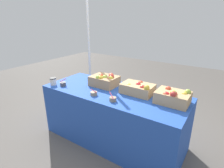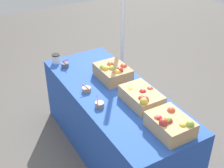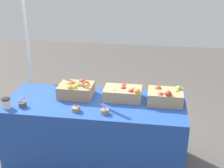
% 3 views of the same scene
% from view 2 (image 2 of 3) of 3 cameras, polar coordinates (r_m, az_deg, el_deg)
% --- Properties ---
extents(ground_plane, '(10.00, 10.00, 0.00)m').
position_cam_2_polar(ground_plane, '(3.46, 0.37, -11.69)').
color(ground_plane, '#56514C').
extents(table, '(1.90, 0.76, 0.74)m').
position_cam_2_polar(table, '(3.22, 0.39, -6.90)').
color(table, '#234CAD').
rests_on(table, ground_plane).
extents(apple_crate_left, '(0.36, 0.27, 0.18)m').
position_cam_2_polar(apple_crate_left, '(2.52, 10.66, -7.25)').
color(apple_crate_left, tan).
rests_on(apple_crate_left, table).
extents(apple_crate_middle, '(0.40, 0.26, 0.17)m').
position_cam_2_polar(apple_crate_middle, '(2.82, 5.46, -2.36)').
color(apple_crate_middle, tan).
rests_on(apple_crate_middle, table).
extents(apple_crate_right, '(0.37, 0.28, 0.18)m').
position_cam_2_polar(apple_crate_right, '(3.17, 0.16, 2.24)').
color(apple_crate_right, tan).
rests_on(apple_crate_right, table).
extents(sample_bowl_near, '(0.09, 0.08, 0.11)m').
position_cam_2_polar(sample_bowl_near, '(3.46, -8.66, 3.50)').
color(sample_bowl_near, '#4C4C51').
rests_on(sample_bowl_near, table).
extents(sample_bowl_mid, '(0.09, 0.08, 0.11)m').
position_cam_2_polar(sample_bowl_mid, '(2.78, -2.32, -3.80)').
color(sample_bowl_mid, gray).
rests_on(sample_bowl_mid, table).
extents(sample_bowl_far, '(0.09, 0.09, 0.09)m').
position_cam_2_polar(sample_bowl_far, '(3.00, -4.72, -0.99)').
color(sample_bowl_far, gray).
rests_on(sample_bowl_far, table).
extents(coffee_cup, '(0.09, 0.09, 0.10)m').
position_cam_2_polar(coffee_cup, '(3.56, -10.27, 4.64)').
color(coffee_cup, silver).
rests_on(coffee_cup, table).
extents(tent_pole, '(0.04, 0.04, 2.18)m').
position_cam_2_polar(tent_pole, '(3.96, 2.03, 12.72)').
color(tent_pole, white).
rests_on(tent_pole, ground_plane).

